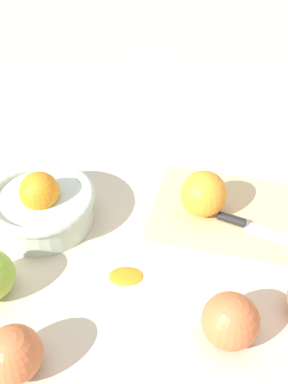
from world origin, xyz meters
TOP-DOWN VIEW (x-y plane):
  - ground_plane at (0.00, 0.00)m, footprint 2.40×2.40m
  - bowl at (-0.18, 0.06)m, footprint 0.18×0.18m
  - cutting_board at (0.13, 0.10)m, footprint 0.26×0.21m
  - orange_on_board at (0.09, 0.09)m, footprint 0.08×0.08m
  - knife at (0.17, 0.05)m, footprint 0.15×0.07m
  - apple_front_left at (-0.14, -0.20)m, footprint 0.07×0.07m
  - apple_front_right at (0.12, -0.13)m, footprint 0.08×0.08m
  - citrus_peel at (-0.02, -0.04)m, footprint 0.05×0.04m

SIDE VIEW (x-z plane):
  - ground_plane at x=0.00m, z-range 0.00..0.00m
  - citrus_peel at x=-0.02m, z-range 0.00..0.01m
  - cutting_board at x=0.13m, z-range 0.00..0.02m
  - knife at x=0.17m, z-range 0.02..0.03m
  - apple_front_left at x=-0.14m, z-range 0.00..0.07m
  - bowl at x=-0.18m, z-range -0.01..0.09m
  - apple_front_right at x=0.12m, z-range 0.00..0.08m
  - orange_on_board at x=0.09m, z-range 0.02..0.10m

